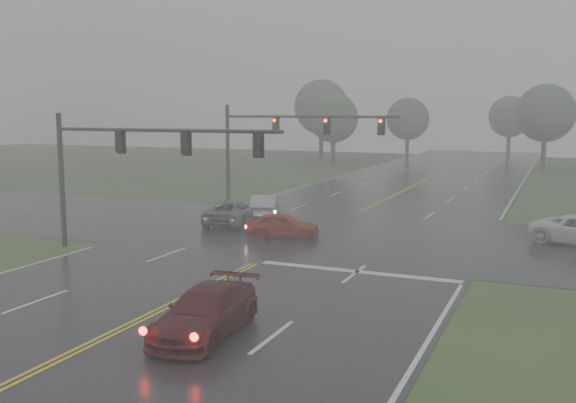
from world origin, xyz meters
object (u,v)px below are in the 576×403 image
at_px(sedan_silver, 265,218).
at_px(sedan_red, 283,238).
at_px(signal_gantry_near, 122,155).
at_px(signal_gantry_far, 277,135).
at_px(car_grey, 233,224).
at_px(sedan_maroon, 206,335).

bearing_deg(sedan_silver, sedan_red, 103.75).
relative_size(signal_gantry_near, signal_gantry_far, 0.93).
relative_size(sedan_red, signal_gantry_near, 0.32).
height_order(car_grey, signal_gantry_far, signal_gantry_far).
relative_size(sedan_maroon, car_grey, 0.93).
bearing_deg(sedan_maroon, sedan_red, 100.00).
xyz_separation_m(sedan_maroon, sedan_red, (-3.85, 14.43, 0.00)).
bearing_deg(signal_gantry_far, sedan_silver, -73.86).
bearing_deg(car_grey, sedan_silver, -116.19).
distance_m(sedan_maroon, sedan_silver, 21.10).
bearing_deg(sedan_red, signal_gantry_far, 12.57).
xyz_separation_m(sedan_silver, signal_gantry_far, (-1.52, 5.25, 4.96)).
distance_m(sedan_maroon, signal_gantry_far, 27.02).
xyz_separation_m(sedan_red, car_grey, (-4.32, 2.62, 0.00)).
bearing_deg(sedan_maroon, car_grey, 110.68).
xyz_separation_m(sedan_red, signal_gantry_near, (-5.32, -6.18, 4.57)).
xyz_separation_m(signal_gantry_near, signal_gantry_far, (0.27, 16.78, 0.39)).
bearing_deg(sedan_silver, sedan_maroon, 90.78).
distance_m(sedan_silver, signal_gantry_near, 12.53).
bearing_deg(sedan_red, sedan_maroon, -177.95).
bearing_deg(sedan_red, signal_gantry_near, 126.38).
distance_m(sedan_red, signal_gantry_far, 12.74).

